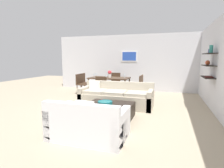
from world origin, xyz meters
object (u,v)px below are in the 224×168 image
object	(u,v)px
dining_chair_right_far	(139,84)
centerpiece_vase	(110,73)
dining_table	(109,79)
dining_chair_right_near	(137,85)
loveseat_white	(88,124)
dining_chair_foot	(102,86)
wine_glass_left_near	(94,75)
dining_chair_head	(115,81)
wine_glass_foot	(106,76)
wine_glass_left_far	(96,74)
sofa_beige	(116,97)
dining_chair_left_near	(81,83)
apple_on_coffee_table	(102,101)
coffee_table	(109,111)
decorative_bowl	(105,103)
wine_glass_right_far	(125,75)
dining_chair_left_far	(85,81)

from	to	relation	value
dining_chair_right_far	centerpiece_vase	distance (m)	1.33
dining_table	dining_chair_right_near	xyz separation A→B (m)	(1.26, -0.21, -0.17)
loveseat_white	dining_chair_foot	xyz separation A→B (m)	(-1.01, 3.43, 0.21)
dining_table	dining_chair_foot	bearing A→B (deg)	-90.00
centerpiece_vase	wine_glass_left_near	bearing A→B (deg)	-170.82
dining_chair_head	wine_glass_foot	bearing A→B (deg)	-90.00
dining_chair_right_far	wine_glass_left_far	world-z (taller)	wine_glass_left_far
sofa_beige	dining_chair_left_near	xyz separation A→B (m)	(-2.08, 1.57, 0.21)
dining_chair_foot	apple_on_coffee_table	bearing A→B (deg)	-69.54
dining_table	wine_glass_left_near	distance (m)	0.68
sofa_beige	dining_chair_left_near	world-z (taller)	dining_chair_left_near
coffee_table	dining_chair_right_far	distance (m)	3.26
sofa_beige	dining_chair_foot	distance (m)	1.24
apple_on_coffee_table	wine_glass_foot	size ratio (longest dim) A/B	0.52
dining_table	centerpiece_vase	world-z (taller)	centerpiece_vase
decorative_bowl	wine_glass_left_near	bearing A→B (deg)	117.74
wine_glass_right_far	centerpiece_vase	xyz separation A→B (m)	(-0.63, -0.12, 0.05)
dining_chair_right_near	wine_glass_foot	world-z (taller)	wine_glass_foot
dining_chair_head	wine_glass_left_far	xyz separation A→B (m)	(-0.64, -0.76, 0.36)
loveseat_white	wine_glass_right_far	world-z (taller)	wine_glass_right_far
coffee_table	dining_chair_right_near	distance (m)	2.85
dining_table	wine_glass_left_far	distance (m)	0.68
decorative_bowl	sofa_beige	bearing A→B (deg)	93.90
sofa_beige	dining_chair_right_far	xyz separation A→B (m)	(0.43, 1.99, 0.21)
dining_chair_right_far	dining_chair_left_near	world-z (taller)	same
decorative_bowl	wine_glass_left_far	size ratio (longest dim) A/B	2.32
dining_chair_head	wine_glass_left_near	bearing A→B (deg)	-123.08
dining_chair_left_near	dining_chair_foot	size ratio (longest dim) A/B	1.00
sofa_beige	dining_chair_right_far	distance (m)	2.04
dining_chair_left_near	dining_chair_right_near	bearing A→B (deg)	-0.00
sofa_beige	wine_glass_left_far	xyz separation A→B (m)	(-1.47, 1.89, 0.58)
dining_table	dining_chair_head	bearing A→B (deg)	90.00
dining_chair_right_far	apple_on_coffee_table	bearing A→B (deg)	-99.22
loveseat_white	dining_chair_head	xyz separation A→B (m)	(-1.01, 5.18, 0.21)
sofa_beige	loveseat_white	xyz separation A→B (m)	(0.18, -2.53, 0.00)
dining_chair_left_far	apple_on_coffee_table	bearing A→B (deg)	-57.05
apple_on_coffee_table	wine_glass_right_far	size ratio (longest dim) A/B	0.44
coffee_table	wine_glass_left_near	distance (m)	3.42
wine_glass_left_far	apple_on_coffee_table	bearing A→B (deg)	-65.09
dining_chair_left_far	wine_glass_left_far	xyz separation A→B (m)	(0.61, -0.09, 0.36)
dining_chair_right_far	dining_chair_right_near	bearing A→B (deg)	-90.00
dining_chair_right_near	sofa_beige	bearing A→B (deg)	-105.35
dining_chair_right_far	wine_glass_foot	distance (m)	1.44
dining_chair_foot	wine_glass_left_far	size ratio (longest dim) A/B	5.30
dining_chair_foot	wine_glass_left_near	bearing A→B (deg)	130.35
dining_chair_left_far	wine_glass_right_far	distance (m)	1.94
loveseat_white	wine_glass_left_near	xyz separation A→B (m)	(-1.65, 4.19, 0.57)
sofa_beige	dining_table	world-z (taller)	sofa_beige
dining_chair_foot	dining_chair_left_far	world-z (taller)	same
centerpiece_vase	dining_chair_right_far	bearing A→B (deg)	9.99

